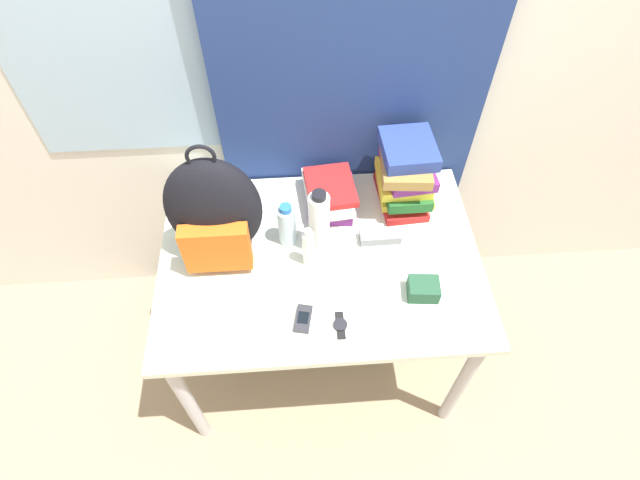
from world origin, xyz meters
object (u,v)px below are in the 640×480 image
book_stack_left (330,194)px  backpack (214,213)px  camera_pouch (423,289)px  sunglasses_case (380,237)px  wristwatch (340,325)px  sports_bottle (320,223)px  water_bottle (287,225)px  book_stack_center (405,173)px  sunscreen_bottle (308,248)px  cell_phone (303,319)px

book_stack_left → backpack: bearing=-153.4°
backpack → camera_pouch: backpack is taller
sunglasses_case → wristwatch: 0.39m
book_stack_left → sports_bottle: 0.23m
backpack → book_stack_left: 0.48m
water_bottle → book_stack_center: bearing=21.3°
sunscreen_bottle → wristwatch: bearing=-71.5°
wristwatch → sports_bottle: bearing=97.4°
sports_bottle → camera_pouch: bearing=-34.1°
cell_phone → wristwatch: (0.12, -0.03, -0.00)m
water_bottle → cell_phone: bearing=-83.3°
sports_bottle → camera_pouch: sports_bottle is taller
book_stack_center → camera_pouch: 0.45m
book_stack_left → wristwatch: bearing=-90.9°
book_stack_center → sports_bottle: sports_bottle is taller
backpack → wristwatch: 0.56m
water_bottle → sunglasses_case: bearing=-3.9°
sports_bottle → wristwatch: 0.36m
sunscreen_bottle → wristwatch: 0.29m
sunscreen_bottle → book_stack_left: bearing=70.5°
backpack → water_bottle: size_ratio=2.66×
water_bottle → camera_pouch: water_bottle is taller
sunglasses_case → wristwatch: sunglasses_case is taller
sunglasses_case → book_stack_left: bearing=131.3°
book_stack_left → camera_pouch: size_ratio=2.53×
sunglasses_case → camera_pouch: size_ratio=1.37×
sports_bottle → wristwatch: bearing=-82.6°
sports_bottle → water_bottle: bearing=161.4°
book_stack_center → wristwatch: bearing=-118.2°
cell_phone → camera_pouch: bearing=10.0°
camera_pouch → sunscreen_bottle: bearing=156.8°
water_bottle → sports_bottle: (0.12, -0.04, 0.05)m
book_stack_left → sunglasses_case: book_stack_left is taller
sunglasses_case → water_bottle: bearing=176.1°
backpack → sunscreen_bottle: backpack is taller
backpack → camera_pouch: size_ratio=4.52×
camera_pouch → wristwatch: bearing=-160.8°
book_stack_left → water_bottle: 0.24m
backpack → sunscreen_bottle: 0.34m
book_stack_left → sunglasses_case: (0.17, -0.19, -0.04)m
sports_bottle → sunglasses_case: 0.25m
backpack → cell_phone: 0.46m
sports_bottle → sunscreen_bottle: sports_bottle is taller
sunscreen_bottle → book_stack_center: bearing=36.2°
water_bottle → cell_phone: (0.04, -0.34, -0.08)m
cell_phone → sunscreen_bottle: bearing=82.4°
wristwatch → backpack: bearing=139.7°
book_stack_center → camera_pouch: book_stack_center is taller
water_bottle → sunscreen_bottle: size_ratio=1.06×
backpack → sunglasses_case: bearing=0.8°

